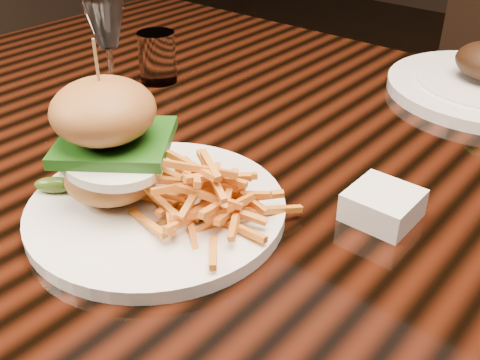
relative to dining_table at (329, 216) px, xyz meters
The scene contains 5 objects.
dining_table is the anchor object (origin of this frame).
burger_plate 0.27m from the dining_table, 114.32° to the right, with size 0.28×0.28×0.19m.
ramekin 0.15m from the dining_table, 32.60° to the right, with size 0.07×0.07×0.03m, color white.
wine_glass 0.39m from the dining_table, 166.25° to the right, with size 0.07×0.07×0.19m.
water_tumbler 0.39m from the dining_table, behind, with size 0.06×0.06×0.08m, color white.
Camera 1 is at (0.29, -0.53, 1.10)m, focal length 42.00 mm.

